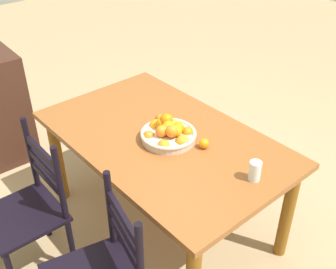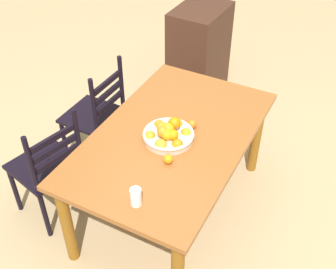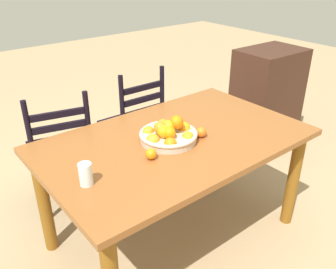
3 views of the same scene
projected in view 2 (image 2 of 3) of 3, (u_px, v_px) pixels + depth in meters
name	position (u px, v px, depth m)	size (l,w,h in m)	color
ground_plane	(172.00, 208.00, 3.40)	(12.00, 12.00, 0.00)	tan
dining_table	(172.00, 146.00, 2.99)	(1.61, 0.99, 0.75)	brown
chair_near_window	(49.00, 168.00, 3.09)	(0.53, 0.53, 0.95)	black
chair_by_cabinet	(97.00, 116.00, 3.58)	(0.44, 0.44, 0.96)	black
cabinet	(199.00, 52.00, 4.39)	(0.62, 0.45, 0.94)	#3B2117
fruit_bowl	(168.00, 134.00, 2.85)	(0.35, 0.35, 0.16)	beige
orange_loose_0	(192.00, 124.00, 2.96)	(0.06, 0.06, 0.06)	orange
orange_loose_1	(168.00, 159.00, 2.69)	(0.06, 0.06, 0.06)	orange
drinking_glass	(136.00, 197.00, 2.41)	(0.07, 0.07, 0.12)	silver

